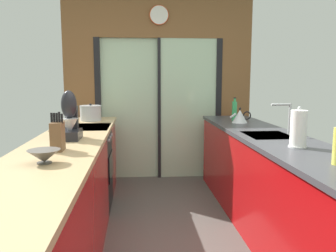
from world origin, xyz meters
The scene contains 13 objects.
ground_plane centered at (0.00, 0.60, -0.01)m, with size 5.04×7.60×0.02m, color #4C4742.
back_wall_unit centered at (0.00, 2.40, 1.52)m, with size 2.64×0.12×2.70m.
left_counter_run centered at (-0.91, 0.13, 0.47)m, with size 0.62×3.80×0.92m.
right_counter_run centered at (0.91, 0.30, 0.46)m, with size 0.62×3.80×0.92m.
sink_faucet centered at (1.06, 0.55, 1.11)m, with size 0.19×0.02×0.29m.
oven_range centered at (-0.91, 1.25, 0.46)m, with size 0.60×0.60×0.92m.
mixing_bowl centered at (-0.89, -0.35, 0.97)m, with size 0.20×0.20×0.09m.
knife_block centered at (-0.89, 0.02, 1.03)m, with size 0.09×0.14×0.28m.
stand_mixer centered at (-0.89, 0.49, 1.08)m, with size 0.17×0.27×0.42m.
stock_pot centered at (-0.89, 1.80, 1.01)m, with size 0.26×0.26×0.21m.
kettle centered at (0.89, 1.43, 1.00)m, with size 0.26×0.18×0.18m.
soap_bottle_far centered at (0.89, 1.65, 1.04)m, with size 0.06×0.06×0.29m.
paper_towel_roll centered at (0.89, -0.03, 1.06)m, with size 0.14×0.14×0.31m.
Camera 1 is at (-0.32, -2.44, 1.44)m, focal length 36.15 mm.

